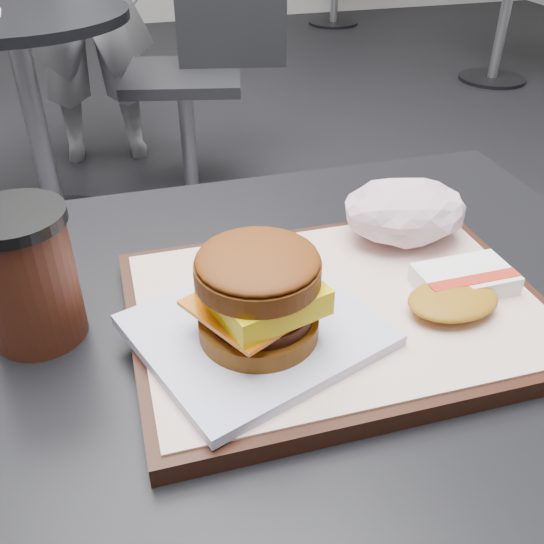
{
  "coord_description": "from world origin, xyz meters",
  "views": [
    {
      "loc": [
        -0.12,
        -0.43,
        1.13
      ],
      "look_at": [
        -0.01,
        -0.02,
        0.83
      ],
      "focal_mm": 40.0,
      "sensor_mm": 36.0,
      "label": 1
    }
  ],
  "objects": [
    {
      "name": "hash_brown",
      "position": [
        0.17,
        -0.04,
        0.8
      ],
      "size": [
        0.12,
        0.09,
        0.02
      ],
      "color": "white",
      "rests_on": "serving_tray"
    },
    {
      "name": "coffee_cup",
      "position": [
        -0.21,
        0.04,
        0.83
      ],
      "size": [
        0.09,
        0.09,
        0.13
      ],
      "color": "#3F190F",
      "rests_on": "customer_table"
    },
    {
      "name": "crumpled_wrapper",
      "position": [
        0.17,
        0.07,
        0.82
      ],
      "size": [
        0.13,
        0.1,
        0.06
      ],
      "primitive_type": null,
      "color": "silver",
      "rests_on": "serving_tray"
    },
    {
      "name": "breakfast_sandwich",
      "position": [
        -0.03,
        -0.05,
        0.83
      ],
      "size": [
        0.24,
        0.22,
        0.09
      ],
      "color": "white",
      "rests_on": "serving_tray"
    },
    {
      "name": "neighbor_chair",
      "position": [
        0.24,
        1.83,
        0.51
      ],
      "size": [
        0.64,
        0.5,
        0.88
      ],
      "color": "#A9A9AE",
      "rests_on": "ground"
    },
    {
      "name": "neighbor_table",
      "position": [
        -0.35,
        1.65,
        0.55
      ],
      "size": [
        0.7,
        0.7,
        0.75
      ],
      "color": "black",
      "rests_on": "ground"
    },
    {
      "name": "customer_table",
      "position": [
        0.0,
        0.0,
        0.58
      ],
      "size": [
        0.8,
        0.6,
        0.77
      ],
      "color": "#A5A5AA",
      "rests_on": "ground"
    },
    {
      "name": "serving_tray",
      "position": [
        0.06,
        -0.02,
        0.78
      ],
      "size": [
        0.38,
        0.28,
        0.02
      ],
      "color": "black",
      "rests_on": "customer_table"
    }
  ]
}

